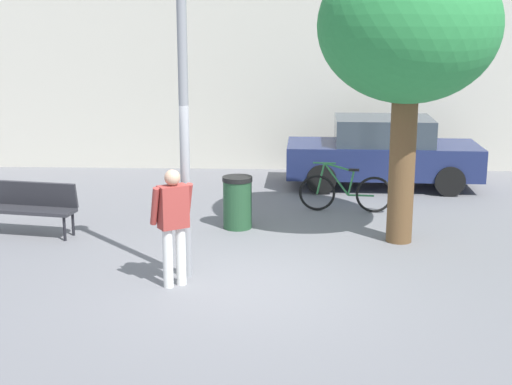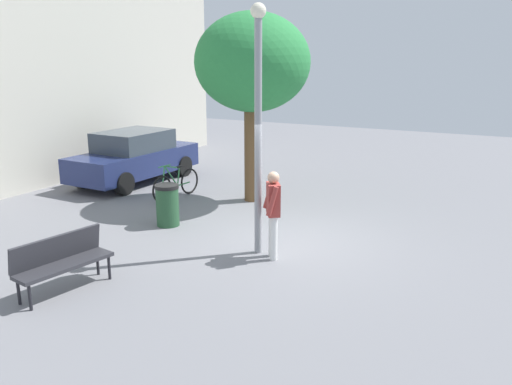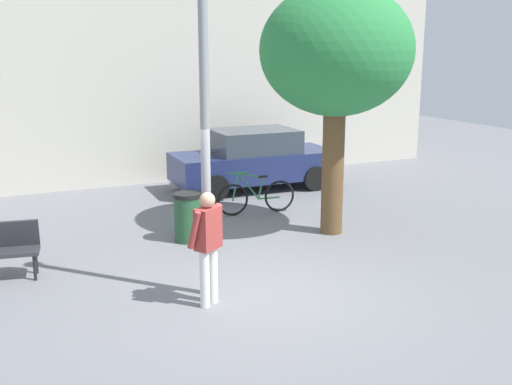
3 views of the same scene
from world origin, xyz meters
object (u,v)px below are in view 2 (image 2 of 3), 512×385
object	(u,v)px
lamppost	(258,115)
plaza_tree	(252,64)
parked_car_navy	(134,157)
trash_bin	(167,205)
park_bench	(62,259)
bicycle_green	(176,184)
person_by_lamppost	(273,209)

from	to	relation	value
lamppost	plaza_tree	xyz separation A→B (m)	(3.33, 1.89, 0.85)
plaza_tree	parked_car_navy	xyz separation A→B (m)	(0.21, 4.15, -2.73)
plaza_tree	trash_bin	world-z (taller)	plaza_tree
trash_bin	plaza_tree	bearing A→B (deg)	-13.93
lamppost	park_bench	bearing A→B (deg)	145.74
plaza_tree	trash_bin	xyz separation A→B (m)	(-2.78, 0.69, -3.03)
bicycle_green	parked_car_navy	bearing A→B (deg)	66.21
lamppost	parked_car_navy	xyz separation A→B (m)	(3.55, 6.04, -1.89)
lamppost	trash_bin	world-z (taller)	lamppost
lamppost	plaza_tree	bearing A→B (deg)	29.53
person_by_lamppost	parked_car_navy	world-z (taller)	person_by_lamppost
person_by_lamppost	parked_car_navy	bearing A→B (deg)	60.17
plaza_tree	person_by_lamppost	bearing A→B (deg)	-146.80
bicycle_green	park_bench	bearing A→B (deg)	-162.19
lamppost	person_by_lamppost	size ratio (longest dim) A/B	2.76
lamppost	parked_car_navy	bearing A→B (deg)	59.54
park_bench	bicycle_green	bearing A→B (deg)	17.81
plaza_tree	parked_car_navy	distance (m)	4.97
lamppost	park_bench	world-z (taller)	lamppost
trash_bin	person_by_lamppost	bearing A→B (deg)	-103.07
bicycle_green	trash_bin	world-z (taller)	bicycle_green
person_by_lamppost	park_bench	bearing A→B (deg)	139.85
person_by_lamppost	plaza_tree	distance (m)	4.86
park_bench	parked_car_navy	xyz separation A→B (m)	(6.53, 4.01, 0.23)
park_bench	trash_bin	size ratio (longest dim) A/B	1.76
plaza_tree	trash_bin	distance (m)	4.17
park_bench	parked_car_navy	size ratio (longest dim) A/B	0.39
parked_car_navy	trash_bin	xyz separation A→B (m)	(-2.99, -3.46, -0.30)
parked_car_navy	bicycle_green	bearing A→B (deg)	-113.79
park_bench	bicycle_green	size ratio (longest dim) A/B	0.92
park_bench	lamppost	bearing A→B (deg)	-34.26
park_bench	person_by_lamppost	bearing A→B (deg)	-40.15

